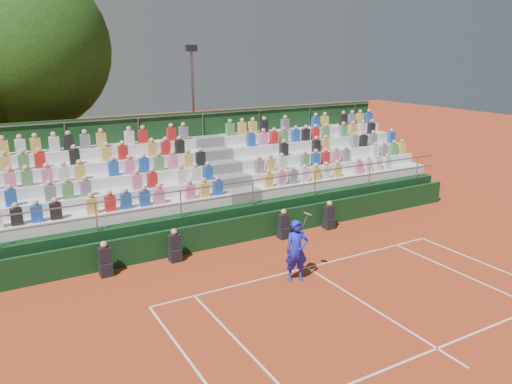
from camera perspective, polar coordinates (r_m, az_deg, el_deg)
ground at (r=17.11m, az=5.88°, el=-8.59°), size 90.00×90.00×0.00m
courtside_wall at (r=19.41m, az=0.44°, el=-3.90°), size 20.00×0.15×1.00m
line_officials at (r=18.39m, az=-2.84°, el=-5.14°), size 9.47×0.40×1.19m
grandstand at (r=21.96m, az=-3.82°, el=0.03°), size 20.00×5.20×4.40m
tennis_player at (r=15.83m, az=4.67°, el=-6.68°), size 0.95×0.68×2.22m
tree_east at (r=25.50m, az=-24.89°, el=14.66°), size 7.51×7.51×10.94m
floodlight_mast at (r=28.22m, az=-7.19°, el=10.18°), size 0.60×0.25×7.39m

